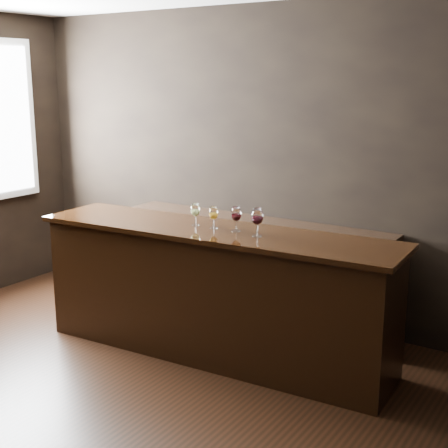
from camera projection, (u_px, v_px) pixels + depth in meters
The scene contains 9 objects.
ground at pixel (79, 408), 4.19m from camera, with size 5.00×5.00×0.00m, color black.
room_shell at pixel (51, 134), 3.99m from camera, with size 5.02×4.52×2.81m.
bar_counter at pixel (214, 295), 4.90m from camera, with size 2.84×0.62×1.00m, color black.
bar_top at pixel (214, 231), 4.79m from camera, with size 2.94×0.68×0.04m, color black.
back_bar_shelf at pixel (253, 270), 5.66m from camera, with size 2.58×0.40×0.93m, color black.
glass_white at pixel (195, 210), 4.88m from camera, with size 0.07×0.07×0.17m.
glass_amber at pixel (214, 214), 4.78m from camera, with size 0.07×0.07×0.17m.
glass_red_a at pixel (236, 215), 4.69m from camera, with size 0.08×0.08×0.19m.
glass_red_b at pixel (257, 217), 4.53m from camera, with size 0.09×0.09×0.21m.
Camera 1 is at (2.88, -2.65, 2.16)m, focal length 50.00 mm.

